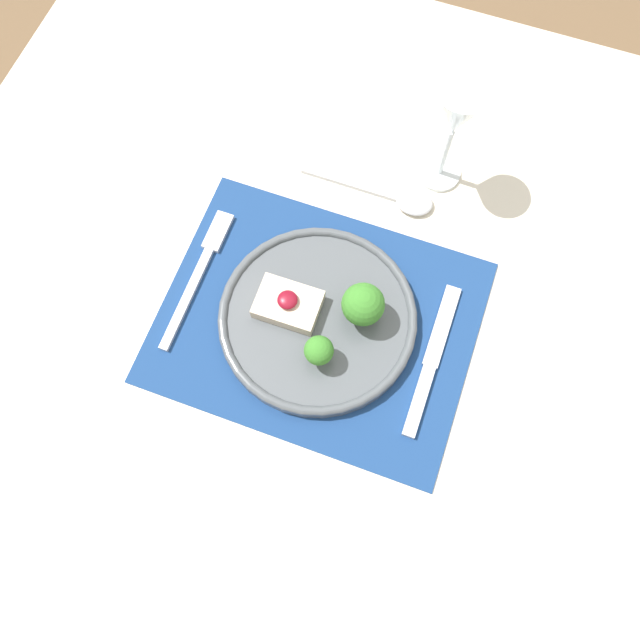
# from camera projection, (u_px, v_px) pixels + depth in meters

# --- Properties ---
(ground_plane) EXTENTS (8.00, 8.00, 0.00)m
(ground_plane) POSITION_uv_depth(u_px,v_px,m) (319.00, 423.00, 1.49)
(ground_plane) COLOR brown
(dining_table) EXTENTS (1.16, 1.15, 0.72)m
(dining_table) POSITION_uv_depth(u_px,v_px,m) (318.00, 342.00, 0.89)
(dining_table) COLOR beige
(dining_table) RESTS_ON ground_plane
(placemat) EXTENTS (0.40, 0.32, 0.00)m
(placemat) POSITION_uv_depth(u_px,v_px,m) (318.00, 322.00, 0.81)
(placemat) COLOR navy
(placemat) RESTS_ON dining_table
(dinner_plate) EXTENTS (0.25, 0.25, 0.08)m
(dinner_plate) POSITION_uv_depth(u_px,v_px,m) (322.00, 321.00, 0.79)
(dinner_plate) COLOR #4C5156
(dinner_plate) RESTS_ON placemat
(fork) EXTENTS (0.02, 0.21, 0.01)m
(fork) POSITION_uv_depth(u_px,v_px,m) (201.00, 268.00, 0.83)
(fork) COLOR silver
(fork) RESTS_ON placemat
(knife) EXTENTS (0.02, 0.21, 0.01)m
(knife) POSITION_uv_depth(u_px,v_px,m) (429.00, 369.00, 0.78)
(knife) COLOR silver
(knife) RESTS_ON placemat
(spoon) EXTENTS (0.19, 0.04, 0.01)m
(spoon) POSITION_uv_depth(u_px,v_px,m) (399.00, 197.00, 0.87)
(spoon) COLOR silver
(spoon) RESTS_ON dining_table
(wine_glass_near) EXTENTS (0.07, 0.07, 0.18)m
(wine_glass_near) POSITION_uv_depth(u_px,v_px,m) (457.00, 116.00, 0.77)
(wine_glass_near) COLOR white
(wine_glass_near) RESTS_ON dining_table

